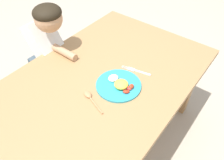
{
  "coord_description": "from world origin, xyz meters",
  "views": [
    {
      "loc": [
        -0.77,
        -0.68,
        1.64
      ],
      "look_at": [
        0.01,
        -0.07,
        0.68
      ],
      "focal_mm": 35.85,
      "sensor_mm": 36.0,
      "label": 1
    }
  ],
  "objects_px": {
    "fork": "(137,71)",
    "person": "(48,55)",
    "plate": "(119,85)",
    "spoon": "(90,97)"
  },
  "relations": [
    {
      "from": "fork",
      "to": "spoon",
      "type": "xyz_separation_m",
      "value": [
        -0.36,
        0.08,
        0.01
      ]
    },
    {
      "from": "fork",
      "to": "person",
      "type": "distance_m",
      "value": 0.73
    },
    {
      "from": "spoon",
      "to": "fork",
      "type": "bearing_deg",
      "value": -84.22
    },
    {
      "from": "plate",
      "to": "fork",
      "type": "relative_size",
      "value": 1.38
    },
    {
      "from": "plate",
      "to": "spoon",
      "type": "relative_size",
      "value": 1.45
    },
    {
      "from": "spoon",
      "to": "person",
      "type": "xyz_separation_m",
      "value": [
        0.19,
        0.62,
        -0.11
      ]
    },
    {
      "from": "plate",
      "to": "fork",
      "type": "distance_m",
      "value": 0.18
    },
    {
      "from": "spoon",
      "to": "person",
      "type": "relative_size",
      "value": 0.19
    },
    {
      "from": "fork",
      "to": "plate",
      "type": "bearing_deg",
      "value": 74.96
    },
    {
      "from": "fork",
      "to": "spoon",
      "type": "relative_size",
      "value": 1.05
    }
  ]
}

